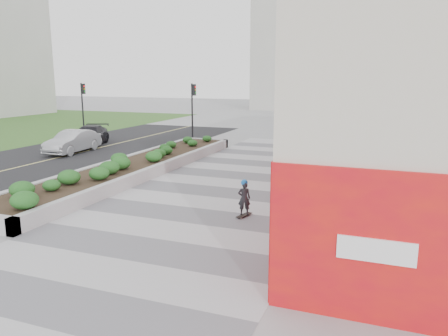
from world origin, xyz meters
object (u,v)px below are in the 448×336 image
Objects in this scene: planter at (136,164)px; traffic_signal_near at (193,104)px; skateboarder at (244,198)px; car_silver at (73,142)px; car_dark at (89,136)px; traffic_signal_far at (83,102)px.

traffic_signal_near is at bearing 99.35° from planter.
car_silver is (-14.03, 8.40, 0.03)m from skateboarder.
skateboarder is (8.92, -15.22, -2.10)m from traffic_signal_near.
skateboarder is 18.72m from car_dark.
traffic_signal_far reaches higher than car_dark.
skateboarder is at bearing -33.29° from planter.
traffic_signal_near is 8.77m from car_silver.
skateboarder is (18.12, -14.72, -2.10)m from traffic_signal_far.
car_silver reaches higher than skateboarder.
skateboarder is 0.28× the size of car_dark.
skateboarder reaches higher than planter.
planter is at bearing 162.77° from skateboarder.
planter is at bearing -32.10° from car_silver.
planter is 13.86× the size of skateboarder.
skateboarder is at bearing -58.28° from car_dark.
planter is 4.29× the size of traffic_signal_far.
planter is 3.91× the size of car_dark.
traffic_signal_near reaches higher than skateboarder.
traffic_signal_far is 23.44m from skateboarder.
traffic_signal_near is 9.21m from traffic_signal_far.
car_silver is at bearing -57.10° from traffic_signal_far.
traffic_signal_near is at bearing 136.43° from skateboarder.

